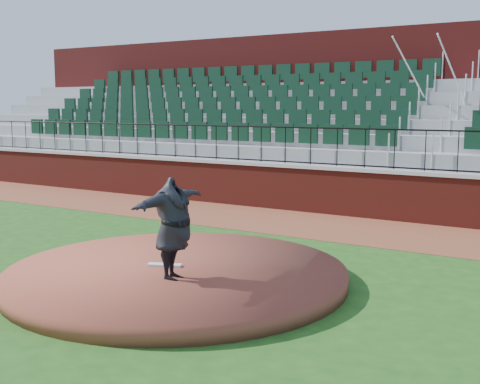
{
  "coord_description": "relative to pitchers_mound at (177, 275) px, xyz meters",
  "views": [
    {
      "loc": [
        5.97,
        -8.12,
        2.91
      ],
      "look_at": [
        0.0,
        1.5,
        1.3
      ],
      "focal_mm": 45.9,
      "sensor_mm": 36.0,
      "label": 1
    }
  ],
  "objects": [
    {
      "name": "wall_railing",
      "position": [
        0.11,
        7.3,
        1.67
      ],
      "size": [
        34.0,
        0.05,
        1.0
      ],
      "primitive_type": null,
      "color": "black",
      "rests_on": "wall_cap"
    },
    {
      "name": "pitching_rubber",
      "position": [
        -0.23,
        -0.04,
        0.14
      ],
      "size": [
        0.58,
        0.35,
        0.04
      ],
      "primitive_type": "cube",
      "rotation": [
        0.0,
        0.0,
        0.4
      ],
      "color": "white",
      "rests_on": "pitchers_mound"
    },
    {
      "name": "seating_stands",
      "position": [
        0.11,
        10.03,
        2.18
      ],
      "size": [
        34.0,
        5.1,
        4.6
      ],
      "primitive_type": null,
      "color": "gray",
      "rests_on": "ground"
    },
    {
      "name": "wall_cap",
      "position": [
        0.11,
        7.3,
        1.12
      ],
      "size": [
        34.0,
        0.45,
        0.1
      ],
      "primitive_type": "cube",
      "color": "#B7B7B7",
      "rests_on": "field_wall"
    },
    {
      "name": "field_wall",
      "position": [
        0.11,
        7.3,
        0.47
      ],
      "size": [
        34.0,
        0.35,
        1.2
      ],
      "primitive_type": "cube",
      "color": "maroon",
      "rests_on": "ground"
    },
    {
      "name": "concourse_wall",
      "position": [
        0.11,
        12.83,
        2.62
      ],
      "size": [
        34.0,
        0.5,
        5.5
      ],
      "primitive_type": "cube",
      "color": "maroon",
      "rests_on": "ground"
    },
    {
      "name": "warning_track",
      "position": [
        0.11,
        5.7,
        -0.12
      ],
      "size": [
        34.0,
        3.2,
        0.01
      ],
      "primitive_type": "cube",
      "color": "brown",
      "rests_on": "ground"
    },
    {
      "name": "pitcher",
      "position": [
        0.37,
        -0.55,
        0.92
      ],
      "size": [
        0.82,
        2.0,
        1.58
      ],
      "primitive_type": "imported",
      "rotation": [
        0.0,
        0.0,
        1.72
      ],
      "color": "black",
      "rests_on": "pitchers_mound"
    },
    {
      "name": "pitchers_mound",
      "position": [
        0.0,
        0.0,
        0.0
      ],
      "size": [
        5.6,
        5.6,
        0.25
      ],
      "primitive_type": "cylinder",
      "color": "brown",
      "rests_on": "ground"
    },
    {
      "name": "ground",
      "position": [
        0.11,
        0.3,
        -0.12
      ],
      "size": [
        90.0,
        90.0,
        0.0
      ],
      "primitive_type": "plane",
      "color": "#1E4D16",
      "rests_on": "ground"
    }
  ]
}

